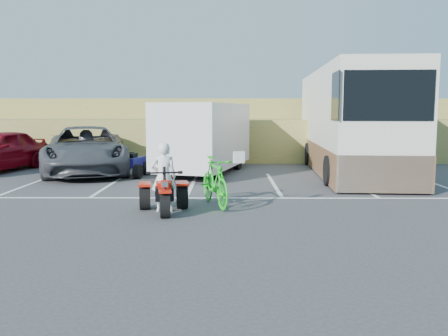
{
  "coord_description": "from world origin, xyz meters",
  "views": [
    {
      "loc": [
        1.17,
        -10.63,
        2.42
      ],
      "look_at": [
        1.08,
        1.13,
        1.0
      ],
      "focal_mm": 38.0,
      "sensor_mm": 36.0,
      "label": 1
    }
  ],
  "objects_px": {
    "rider": "(164,177)",
    "grey_pickup": "(86,150)",
    "rv_motorhome": "(349,129)",
    "red_trike_atv": "(164,213)",
    "quad_atv_blue": "(132,176)",
    "cargo_trailer": "(205,136)",
    "quad_atv_green": "(167,172)",
    "green_dirt_bike": "(215,181)"
  },
  "relations": [
    {
      "from": "rider",
      "to": "cargo_trailer",
      "type": "xyz_separation_m",
      "value": [
        0.64,
        7.14,
        0.62
      ]
    },
    {
      "from": "rider",
      "to": "rv_motorhome",
      "type": "bearing_deg",
      "value": -139.03
    },
    {
      "from": "grey_pickup",
      "to": "quad_atv_blue",
      "type": "bearing_deg",
      "value": -42.67
    },
    {
      "from": "rider",
      "to": "grey_pickup",
      "type": "relative_size",
      "value": 0.26
    },
    {
      "from": "red_trike_atv",
      "to": "grey_pickup",
      "type": "distance_m",
      "value": 8.41
    },
    {
      "from": "quad_atv_green",
      "to": "red_trike_atv",
      "type": "bearing_deg",
      "value": -86.19
    },
    {
      "from": "red_trike_atv",
      "to": "rv_motorhome",
      "type": "height_order",
      "value": "rv_motorhome"
    },
    {
      "from": "rv_motorhome",
      "to": "quad_atv_blue",
      "type": "bearing_deg",
      "value": -166.17
    },
    {
      "from": "quad_atv_green",
      "to": "rv_motorhome",
      "type": "bearing_deg",
      "value": -0.66
    },
    {
      "from": "grey_pickup",
      "to": "rv_motorhome",
      "type": "distance_m",
      "value": 10.45
    },
    {
      "from": "quad_atv_green",
      "to": "green_dirt_bike",
      "type": "bearing_deg",
      "value": -75.85
    },
    {
      "from": "grey_pickup",
      "to": "cargo_trailer",
      "type": "relative_size",
      "value": 1.06
    },
    {
      "from": "quad_atv_green",
      "to": "grey_pickup",
      "type": "bearing_deg",
      "value": -178.37
    },
    {
      "from": "quad_atv_blue",
      "to": "rv_motorhome",
      "type": "bearing_deg",
      "value": 20.96
    },
    {
      "from": "red_trike_atv",
      "to": "quad_atv_blue",
      "type": "distance_m",
      "value": 6.66
    },
    {
      "from": "rider",
      "to": "green_dirt_bike",
      "type": "relative_size",
      "value": 0.79
    },
    {
      "from": "rv_motorhome",
      "to": "rider",
      "type": "bearing_deg",
      "value": -126.21
    },
    {
      "from": "rv_motorhome",
      "to": "cargo_trailer",
      "type": "bearing_deg",
      "value": -170.75
    },
    {
      "from": "green_dirt_bike",
      "to": "cargo_trailer",
      "type": "relative_size",
      "value": 0.34
    },
    {
      "from": "cargo_trailer",
      "to": "rv_motorhome",
      "type": "xyz_separation_m",
      "value": [
        5.76,
        0.59,
        0.25
      ]
    },
    {
      "from": "rider",
      "to": "grey_pickup",
      "type": "xyz_separation_m",
      "value": [
        -4.0,
        7.18,
        0.07
      ]
    },
    {
      "from": "red_trike_atv",
      "to": "green_dirt_bike",
      "type": "height_order",
      "value": "green_dirt_bike"
    },
    {
      "from": "green_dirt_bike",
      "to": "rv_motorhome",
      "type": "distance_m",
      "value": 8.84
    },
    {
      "from": "quad_atv_blue",
      "to": "quad_atv_green",
      "type": "relative_size",
      "value": 0.87
    },
    {
      "from": "cargo_trailer",
      "to": "quad_atv_green",
      "type": "distance_m",
      "value": 2.13
    },
    {
      "from": "red_trike_atv",
      "to": "green_dirt_bike",
      "type": "distance_m",
      "value": 1.57
    },
    {
      "from": "rv_motorhome",
      "to": "quad_atv_green",
      "type": "distance_m",
      "value": 7.49
    },
    {
      "from": "green_dirt_bike",
      "to": "cargo_trailer",
      "type": "xyz_separation_m",
      "value": [
        -0.57,
        6.49,
        0.83
      ]
    },
    {
      "from": "quad_atv_green",
      "to": "cargo_trailer",
      "type": "bearing_deg",
      "value": -13.68
    },
    {
      "from": "green_dirt_bike",
      "to": "rider",
      "type": "bearing_deg",
      "value": -169.47
    },
    {
      "from": "green_dirt_bike",
      "to": "quad_atv_blue",
      "type": "xyz_separation_m",
      "value": [
        -3.25,
        5.52,
        -0.64
      ]
    },
    {
      "from": "rider",
      "to": "grey_pickup",
      "type": "bearing_deg",
      "value": -70.26
    },
    {
      "from": "rider",
      "to": "green_dirt_bike",
      "type": "xyz_separation_m",
      "value": [
        1.21,
        0.66,
        -0.2
      ]
    },
    {
      "from": "rider",
      "to": "cargo_trailer",
      "type": "distance_m",
      "value": 7.2
    },
    {
      "from": "quad_atv_blue",
      "to": "rider",
      "type": "bearing_deg",
      "value": -61.14
    },
    {
      "from": "rider",
      "to": "green_dirt_bike",
      "type": "bearing_deg",
      "value": -160.91
    },
    {
      "from": "grey_pickup",
      "to": "quad_atv_green",
      "type": "height_order",
      "value": "grey_pickup"
    },
    {
      "from": "red_trike_atv",
      "to": "quad_atv_green",
      "type": "xyz_separation_m",
      "value": [
        -0.91,
        7.58,
        0.0
      ]
    },
    {
      "from": "rider",
      "to": "rv_motorhome",
      "type": "relative_size",
      "value": 0.15
    },
    {
      "from": "rider",
      "to": "cargo_trailer",
      "type": "bearing_deg",
      "value": -104.54
    },
    {
      "from": "red_trike_atv",
      "to": "rider",
      "type": "xyz_separation_m",
      "value": [
        -0.02,
        0.15,
        0.84
      ]
    },
    {
      "from": "rider",
      "to": "green_dirt_bike",
      "type": "height_order",
      "value": "rider"
    }
  ]
}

